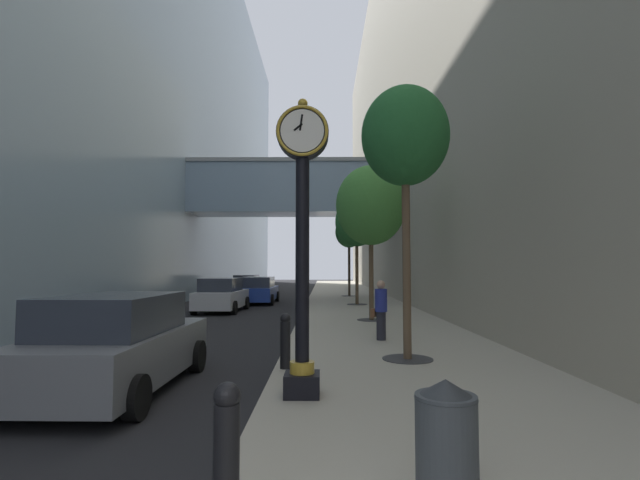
{
  "coord_description": "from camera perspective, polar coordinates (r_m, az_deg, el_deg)",
  "views": [
    {
      "loc": [
        0.98,
        -1.29,
        2.13
      ],
      "look_at": [
        0.84,
        17.79,
        3.29
      ],
      "focal_mm": 25.82,
      "sensor_mm": 36.0,
      "label": 1
    }
  ],
  "objects": [
    {
      "name": "street_tree_mid_near",
      "position": [
        17.96,
        6.3,
        4.25
      ],
      "size": [
        2.69,
        2.69,
        5.97
      ],
      "color": "#333335",
      "rests_on": "sidewalk_right"
    },
    {
      "name": "car_blue_mid",
      "position": [
        28.01,
        -7.6,
        -6.21
      ],
      "size": [
        2.12,
        4.69,
        1.59
      ],
      "color": "navy",
      "rests_on": "ground"
    },
    {
      "name": "street_tree_far",
      "position": [
        32.93,
        3.62,
        0.94
      ],
      "size": [
        1.97,
        1.97,
        5.71
      ],
      "color": "#333335",
      "rests_on": "sidewalk_right"
    },
    {
      "name": "building_block_left",
      "position": [
        36.53,
        -21.83,
        18.58
      ],
      "size": [
        22.61,
        80.0,
        31.51
      ],
      "color": "#849EB2",
      "rests_on": "ground"
    },
    {
      "name": "sidewalk_right",
      "position": [
        31.41,
        3.78,
        -7.23
      ],
      "size": [
        5.6,
        80.0,
        0.14
      ],
      "primitive_type": "cube",
      "color": "#ADA593",
      "rests_on": "ground"
    },
    {
      "name": "car_white_trailing",
      "position": [
        37.65,
        -9.07,
        -5.52
      ],
      "size": [
        2.22,
        4.1,
        1.55
      ],
      "color": "silver",
      "rests_on": "ground"
    },
    {
      "name": "trash_bin",
      "position": [
        4.35,
        15.41,
        -22.88
      ],
      "size": [
        0.53,
        0.53,
        1.05
      ],
      "color": "#383D42",
      "rests_on": "sidewalk_right"
    },
    {
      "name": "pedestrian_walking",
      "position": [
        13.01,
        7.53,
        -8.42
      ],
      "size": [
        0.52,
        0.44,
        1.65
      ],
      "color": "#23232D",
      "rests_on": "sidewalk_right"
    },
    {
      "name": "building_block_right",
      "position": [
        34.93,
        16.33,
        17.75
      ],
      "size": [
        9.0,
        80.0,
        29.39
      ],
      "color": "#A89E89",
      "rests_on": "ground"
    },
    {
      "name": "street_clock",
      "position": [
        7.31,
        -2.19,
        1.3
      ],
      "size": [
        0.84,
        0.55,
        4.73
      ],
      "color": "black",
      "rests_on": "sidewalk_right"
    },
    {
      "name": "bollard_third",
      "position": [
        9.38,
        -4.32,
        -12.18
      ],
      "size": [
        0.22,
        0.22,
        1.09
      ],
      "color": "black",
      "rests_on": "sidewalk_right"
    },
    {
      "name": "bollard_nearest",
      "position": [
        4.02,
        -11.52,
        -24.11
      ],
      "size": [
        0.22,
        0.22,
        1.09
      ],
      "color": "black",
      "rests_on": "sidewalk_right"
    },
    {
      "name": "ground_plane",
      "position": [
        28.39,
        -1.57,
        -7.78
      ],
      "size": [
        110.0,
        110.0,
        0.0
      ],
      "primitive_type": "plane",
      "color": "black",
      "rests_on": "ground"
    },
    {
      "name": "street_tree_mid_far",
      "position": [
        25.43,
        4.57,
        2.2
      ],
      "size": [
        2.37,
        2.37,
        5.89
      ],
      "color": "#333335",
      "rests_on": "sidewalk_right"
    },
    {
      "name": "street_tree_near",
      "position": [
        10.73,
        10.5,
        12.28
      ],
      "size": [
        1.96,
        1.96,
        6.08
      ],
      "color": "#333335",
      "rests_on": "sidewalk_right"
    },
    {
      "name": "car_grey_near",
      "position": [
        8.85,
        -23.86,
        -11.76
      ],
      "size": [
        2.15,
        4.44,
        1.67
      ],
      "color": "slate",
      "rests_on": "ground"
    },
    {
      "name": "car_silver_far",
      "position": [
        23.04,
        -12.1,
        -6.72
      ],
      "size": [
        2.16,
        4.36,
        1.64
      ],
      "color": "#B7BABF",
      "rests_on": "ground"
    }
  ]
}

